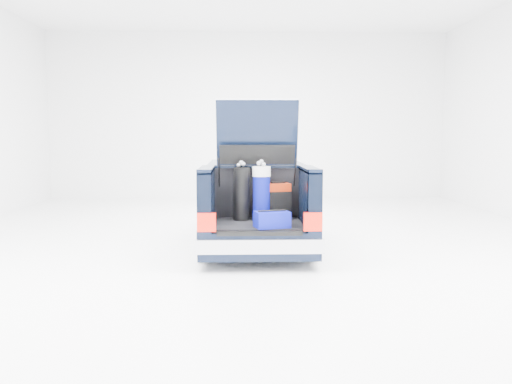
{
  "coord_description": "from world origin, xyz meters",
  "views": [
    {
      "loc": [
        -0.3,
        -9.58,
        1.92
      ],
      "look_at": [
        0.0,
        -0.5,
        0.97
      ],
      "focal_mm": 38.0,
      "sensor_mm": 36.0,
      "label": 1
    }
  ],
  "objects_px": {
    "red_suitcase": "(278,201)",
    "blue_golf_bag": "(261,193)",
    "black_golf_bag": "(241,194)",
    "blue_duffel": "(272,219)",
    "car": "(255,205)"
  },
  "relations": [
    {
      "from": "blue_golf_bag",
      "to": "blue_duffel",
      "type": "relative_size",
      "value": 1.74
    },
    {
      "from": "red_suitcase",
      "to": "blue_duffel",
      "type": "distance_m",
      "value": 0.82
    },
    {
      "from": "red_suitcase",
      "to": "black_golf_bag",
      "type": "height_order",
      "value": "black_golf_bag"
    },
    {
      "from": "red_suitcase",
      "to": "car",
      "type": "bearing_deg",
      "value": 92.12
    },
    {
      "from": "red_suitcase",
      "to": "blue_duffel",
      "type": "bearing_deg",
      "value": -113.78
    },
    {
      "from": "black_golf_bag",
      "to": "blue_golf_bag",
      "type": "xyz_separation_m",
      "value": [
        0.31,
        -0.01,
        0.01
      ]
    },
    {
      "from": "car",
      "to": "blue_duffel",
      "type": "bearing_deg",
      "value": -84.78
    },
    {
      "from": "blue_duffel",
      "to": "black_golf_bag",
      "type": "bearing_deg",
      "value": 108.04
    },
    {
      "from": "blue_golf_bag",
      "to": "black_golf_bag",
      "type": "bearing_deg",
      "value": 178.4
    },
    {
      "from": "red_suitcase",
      "to": "black_golf_bag",
      "type": "relative_size",
      "value": 0.65
    },
    {
      "from": "red_suitcase",
      "to": "blue_golf_bag",
      "type": "height_order",
      "value": "blue_golf_bag"
    },
    {
      "from": "car",
      "to": "black_golf_bag",
      "type": "bearing_deg",
      "value": -100.76
    },
    {
      "from": "car",
      "to": "blue_duffel",
      "type": "relative_size",
      "value": 8.56
    },
    {
      "from": "red_suitcase",
      "to": "black_golf_bag",
      "type": "distance_m",
      "value": 0.61
    },
    {
      "from": "black_golf_bag",
      "to": "blue_golf_bag",
      "type": "height_order",
      "value": "blue_golf_bag"
    }
  ]
}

